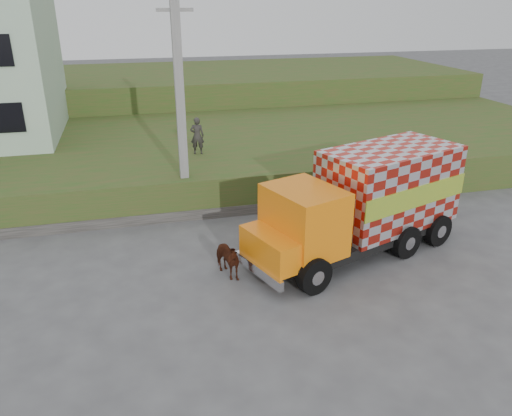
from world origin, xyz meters
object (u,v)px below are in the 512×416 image
object	(u,v)px
utility_pole	(180,107)
pedestrian	(197,136)
cargo_truck	(365,202)
cow	(225,258)

from	to	relation	value
utility_pole	pedestrian	distance (m)	3.48
cargo_truck	pedestrian	distance (m)	8.31
utility_pole	cargo_truck	bearing A→B (deg)	-39.67
pedestrian	cow	bearing A→B (deg)	99.60
utility_pole	cargo_truck	xyz separation A→B (m)	(5.15, -4.27, -2.40)
cargo_truck	utility_pole	bearing A→B (deg)	120.70
cargo_truck	cow	distance (m)	4.75
cow	pedestrian	distance (m)	7.84
cargo_truck	pedestrian	world-z (taller)	cargo_truck
cargo_truck	cow	bearing A→B (deg)	167.03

